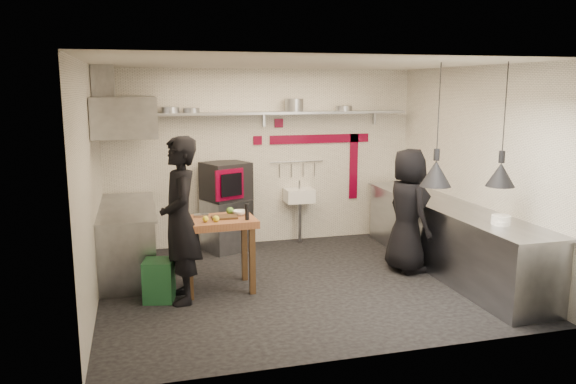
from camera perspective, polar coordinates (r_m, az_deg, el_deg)
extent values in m
plane|color=black|center=(7.41, 1.21, -9.26)|extent=(5.00, 5.00, 0.00)
plane|color=beige|center=(6.97, 1.30, 12.92)|extent=(5.00, 5.00, 0.00)
cube|color=silver|center=(9.07, -2.50, 3.53)|extent=(5.00, 0.04, 2.80)
cube|color=silver|center=(5.11, 7.91, -2.14)|extent=(5.00, 0.04, 2.80)
cube|color=silver|center=(6.80, -19.41, 0.53)|extent=(0.04, 4.20, 2.80)
cube|color=silver|center=(8.12, 18.45, 2.15)|extent=(0.04, 4.20, 2.80)
cube|color=maroon|center=(9.28, 3.28, 5.41)|extent=(1.70, 0.02, 0.14)
cube|color=maroon|center=(9.54, 6.67, 2.60)|extent=(0.14, 0.02, 1.10)
cube|color=maroon|center=(9.06, -0.94, 7.02)|extent=(0.14, 0.02, 0.14)
cube|color=maroon|center=(9.00, -3.11, 5.26)|extent=(0.14, 0.02, 0.14)
cube|color=gray|center=(8.84, -2.27, 8.02)|extent=(4.60, 0.34, 0.04)
cube|color=gray|center=(8.77, -14.78, 7.01)|extent=(0.04, 0.06, 0.24)
cube|color=gray|center=(8.99, -2.49, 7.43)|extent=(0.04, 0.06, 0.24)
cube|color=gray|center=(9.58, 8.76, 7.52)|extent=(0.04, 0.06, 0.24)
cylinder|color=gray|center=(8.63, -11.85, 8.18)|extent=(0.30, 0.30, 0.09)
cylinder|color=gray|center=(8.65, -9.79, 8.19)|extent=(0.33, 0.33, 0.07)
cylinder|color=gray|center=(8.94, 0.63, 8.83)|extent=(0.39, 0.39, 0.20)
cylinder|color=gray|center=(9.21, 5.71, 8.46)|extent=(0.34, 0.34, 0.08)
cube|color=gray|center=(8.82, -6.24, -3.35)|extent=(0.81, 0.78, 0.80)
cube|color=black|center=(8.72, -6.33, 1.12)|extent=(0.81, 0.79, 0.58)
cube|color=maroon|center=(8.39, -5.97, 0.76)|extent=(0.45, 0.22, 0.46)
cube|color=black|center=(8.36, -5.75, 0.72)|extent=(0.33, 0.16, 0.34)
cube|color=white|center=(9.13, 1.15, -0.36)|extent=(0.46, 0.34, 0.22)
cylinder|color=gray|center=(9.10, 1.16, 0.75)|extent=(0.03, 0.03, 0.14)
cylinder|color=gray|center=(9.19, 1.21, -3.10)|extent=(0.06, 0.06, 0.66)
cylinder|color=gray|center=(9.18, 0.92, 3.11)|extent=(0.90, 0.02, 0.02)
cube|color=gray|center=(8.12, 15.99, -4.57)|extent=(0.70, 3.80, 0.90)
cube|color=gray|center=(8.01, 16.16, -1.36)|extent=(0.76, 3.90, 0.03)
cylinder|color=white|center=(7.05, 20.82, -2.67)|extent=(0.25, 0.25, 0.11)
cylinder|color=white|center=(7.02, 20.82, -2.97)|extent=(0.25, 0.25, 0.05)
cube|color=gray|center=(8.01, -15.97, -4.78)|extent=(0.70, 1.90, 0.90)
cube|color=gray|center=(7.90, -16.14, -1.52)|extent=(0.76, 2.00, 0.03)
cube|color=gray|center=(7.74, -16.24, 7.47)|extent=(0.78, 1.60, 0.50)
cube|color=gray|center=(7.74, -18.27, 10.32)|extent=(0.28, 0.28, 0.50)
cube|color=#1B502C|center=(6.94, -12.97, -8.74)|extent=(0.41, 0.41, 0.50)
cube|color=#472F1B|center=(7.01, -6.48, -2.54)|extent=(0.32, 0.23, 0.02)
cylinder|color=black|center=(6.87, -4.18, -2.03)|extent=(0.06, 0.06, 0.20)
sphere|color=yellow|center=(6.82, -8.38, -2.73)|extent=(0.08, 0.08, 0.07)
sphere|color=yellow|center=(6.82, -7.32, -2.71)|extent=(0.10, 0.10, 0.08)
sphere|color=#4F822D|center=(7.17, -5.90, -1.91)|extent=(0.12, 0.12, 0.10)
cube|color=gray|center=(7.12, -8.80, -2.37)|extent=(0.20, 0.15, 0.03)
imported|color=white|center=(7.15, -4.95, -2.11)|extent=(0.19, 0.19, 0.06)
imported|color=black|center=(6.69, -10.89, -2.85)|extent=(0.51, 0.74, 1.97)
imported|color=black|center=(7.86, 12.08, -1.85)|extent=(0.60, 0.87, 1.71)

